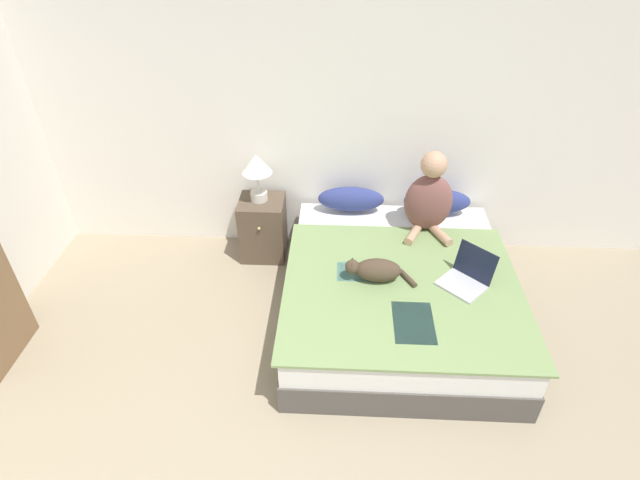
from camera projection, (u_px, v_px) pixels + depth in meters
name	position (u px, v px, depth m)	size (l,w,h in m)	color
wall_back	(328.00, 116.00, 4.21)	(6.04, 0.05, 2.55)	white
bed	(398.00, 294.00, 3.95)	(1.75, 1.95, 0.48)	#4C4742
pillow_near	(351.00, 199.00, 4.44)	(0.59, 0.21, 0.22)	navy
pillow_far	(437.00, 201.00, 4.41)	(0.59, 0.21, 0.22)	navy
person_sitting	(429.00, 198.00, 4.09)	(0.40, 0.39, 0.71)	brown
cat_tabby	(376.00, 270.00, 3.67)	(0.53, 0.18, 0.18)	#473828
laptop_open	(466.00, 277.00, 3.65)	(0.43, 0.43, 0.26)	#B7B7BC
nightstand	(263.00, 228.00, 4.60)	(0.40, 0.40, 0.58)	brown
table_lamp	(257.00, 168.00, 4.26)	(0.26, 0.26, 0.44)	beige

